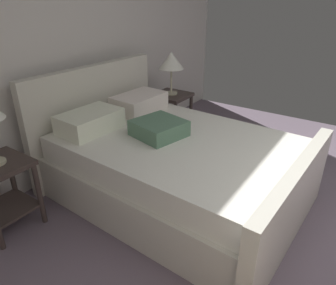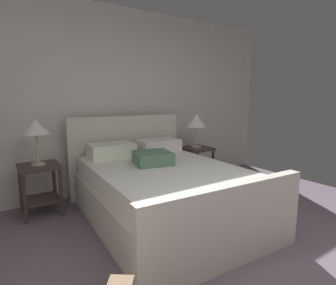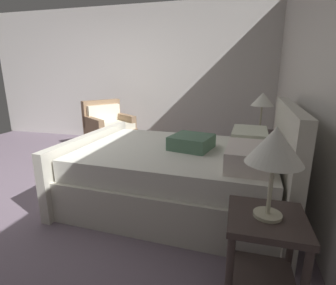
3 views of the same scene
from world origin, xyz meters
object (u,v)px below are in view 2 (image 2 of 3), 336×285
at_px(table_lamp_right, 197,121).
at_px(table_lamp_left, 36,128).
at_px(bed, 160,188).
at_px(nightstand_left, 40,181).
at_px(nightstand_right, 196,159).

relative_size(table_lamp_right, table_lamp_left, 0.98).
xyz_separation_m(bed, nightstand_left, (-1.14, 0.85, 0.06)).
bearing_deg(nightstand_right, table_lamp_left, 177.25).
distance_m(nightstand_right, nightstand_left, 2.27).
bearing_deg(table_lamp_left, nightstand_left, -75.96).
height_order(nightstand_left, table_lamp_left, table_lamp_left).
bearing_deg(table_lamp_left, nightstand_right, -2.75).
bearing_deg(nightstand_right, nightstand_left, 177.25).
xyz_separation_m(nightstand_right, nightstand_left, (-2.27, 0.11, 0.00)).
relative_size(nightstand_right, table_lamp_left, 1.12).
height_order(bed, table_lamp_left, table_lamp_left).
xyz_separation_m(bed, table_lamp_right, (1.13, 0.75, 0.67)).
distance_m(bed, nightstand_left, 1.42).
height_order(bed, nightstand_right, bed).
xyz_separation_m(table_lamp_right, nightstand_left, (-2.27, 0.11, -0.61)).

